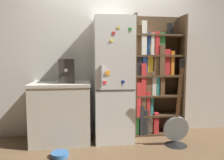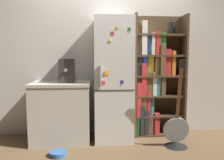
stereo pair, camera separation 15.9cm
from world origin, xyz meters
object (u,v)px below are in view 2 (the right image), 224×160
at_px(refrigerator, 113,80).
at_px(pet_bowl, 58,153).
at_px(espresso_machine, 67,71).
at_px(guitar, 176,134).
at_px(bookshelf, 153,78).

height_order(refrigerator, pet_bowl, refrigerator).
distance_m(espresso_machine, guitar, 1.79).
bearing_deg(bookshelf, pet_bowl, -153.84).
relative_size(espresso_machine, guitar, 0.28).
distance_m(bookshelf, guitar, 0.94).
distance_m(espresso_machine, pet_bowl, 1.14).
xyz_separation_m(bookshelf, pet_bowl, (-1.39, -0.68, -0.89)).
height_order(bookshelf, guitar, bookshelf).
relative_size(espresso_machine, pet_bowl, 1.55).
distance_m(refrigerator, guitar, 1.18).
xyz_separation_m(refrigerator, espresso_machine, (-0.67, -0.02, 0.14)).
bearing_deg(guitar, bookshelf, 110.36).
bearing_deg(pet_bowl, guitar, 5.51).
bearing_deg(pet_bowl, bookshelf, 26.16).
height_order(bookshelf, espresso_machine, bookshelf).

